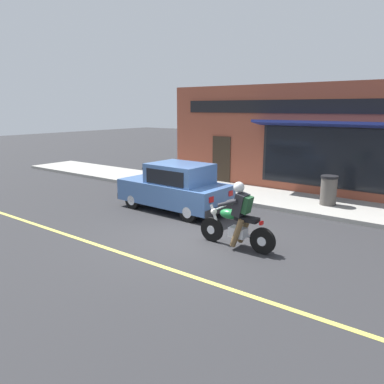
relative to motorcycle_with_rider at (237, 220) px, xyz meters
The scene contains 8 objects.
ground_plane 1.49m from the motorcycle_with_rider, 96.32° to the left, with size 80.00×80.00×0.00m, color #2B2B2D.
sidewalk_curb 6.56m from the motorcycle_with_rider, 41.38° to the left, with size 2.60×22.00×0.14m, color #9E9B93.
lane_stripe 4.78m from the motorcycle_with_rider, 114.26° to the left, with size 0.12×19.80×0.01m, color #D1C64C.
storefront_building 6.72m from the motorcycle_with_rider, 11.72° to the left, with size 1.25×11.04×4.20m.
motorcycle_with_rider is the anchor object (origin of this frame).
car_hatchback 3.71m from the motorcycle_with_rider, 62.89° to the left, with size 1.74×3.82×1.57m.
trash_bin 4.96m from the motorcycle_with_rider, ahead, with size 0.56×0.56×0.98m.
fire_hydrant 7.49m from the motorcycle_with_rider, 54.20° to the left, with size 0.36×0.24×0.88m.
Camera 1 is at (-7.33, -5.60, 3.30)m, focal length 35.00 mm.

